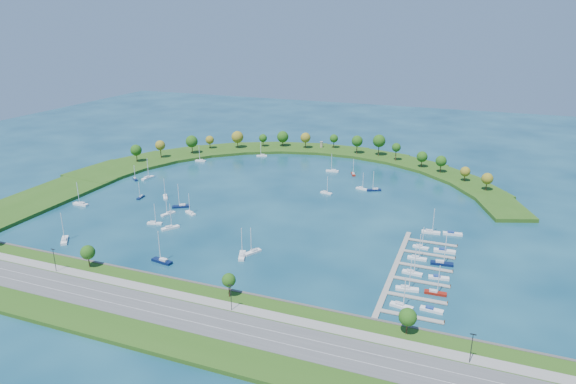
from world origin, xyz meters
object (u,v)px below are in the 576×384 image
(moored_boat_14, at_px, (170,227))
(moored_boat_18, at_px, (154,223))
(moored_boat_6, at_px, (165,196))
(moored_boat_16, at_px, (191,212))
(moored_boat_12, at_px, (374,189))
(docked_boat_9, at_px, (444,251))
(moored_boat_4, at_px, (326,192))
(docked_boat_10, at_px, (431,232))
(docked_boat_8, at_px, (421,246))
(dock_system, at_px, (412,272))
(moored_boat_1, at_px, (81,204))
(docked_boat_1, at_px, (431,310))
(docked_boat_7, at_px, (442,263))
(moored_boat_11, at_px, (242,255))
(docked_boat_6, at_px, (417,258))
(harbor_tower, at_px, (321,144))
(moored_boat_5, at_px, (148,177))
(moored_boat_20, at_px, (253,251))
(docked_boat_11, at_px, (452,234))
(moored_boat_0, at_px, (135,179))
(moored_boat_7, at_px, (168,213))
(moored_boat_9, at_px, (353,174))
(moored_boat_17, at_px, (181,206))
(moored_boat_3, at_px, (162,260))
(docked_boat_0, at_px, (401,305))
(moored_boat_13, at_px, (141,197))
(moored_boat_10, at_px, (201,160))
(docked_boat_4, at_px, (412,272))
(moored_boat_15, at_px, (262,155))
(moored_boat_19, at_px, (362,188))
(docked_boat_2, at_px, (407,288))
(docked_boat_3, at_px, (435,292))

(moored_boat_14, height_order, moored_boat_18, moored_boat_14)
(moored_boat_6, bearing_deg, moored_boat_16, 22.27)
(moored_boat_12, distance_m, docked_boat_9, 86.49)
(moored_boat_4, height_order, docked_boat_10, docked_boat_10)
(docked_boat_8, distance_m, docked_boat_9, 10.43)
(dock_system, xyz_separation_m, moored_boat_1, (-184.44, 13.75, 0.60))
(docked_boat_1, distance_m, docked_boat_7, 38.61)
(moored_boat_11, height_order, docked_boat_6, moored_boat_11)
(dock_system, distance_m, docked_boat_8, 25.66)
(harbor_tower, distance_m, docked_boat_8, 183.36)
(moored_boat_5, xyz_separation_m, docked_boat_6, (179.11, -54.66, -0.05))
(moored_boat_20, height_order, docked_boat_11, moored_boat_20)
(docked_boat_1, relative_size, docked_boat_11, 0.89)
(docked_boat_6, distance_m, docked_boat_8, 12.21)
(moored_boat_1, bearing_deg, harbor_tower, -116.21)
(moored_boat_12, bearing_deg, moored_boat_20, 45.71)
(moored_boat_0, bearing_deg, harbor_tower, 92.70)
(moored_boat_11, distance_m, moored_boat_14, 49.33)
(moored_boat_18, distance_m, docked_boat_6, 130.21)
(moored_boat_1, distance_m, moored_boat_12, 169.95)
(moored_boat_7, bearing_deg, moored_boat_9, 165.92)
(harbor_tower, distance_m, docked_boat_6, 193.82)
(dock_system, distance_m, moored_boat_6, 153.09)
(moored_boat_5, xyz_separation_m, moored_boat_14, (60.06, -64.93, -0.02))
(moored_boat_17, relative_size, docked_boat_1, 1.65)
(moored_boat_3, relative_size, docked_boat_0, 1.17)
(moored_boat_13, xyz_separation_m, moored_boat_18, (30.79, -30.12, 0.03))
(moored_boat_9, xyz_separation_m, moored_boat_11, (-15.36, -136.73, 0.07))
(moored_boat_1, distance_m, docked_boat_10, 189.57)
(docked_boat_8, bearing_deg, moored_boat_0, 175.99)
(moored_boat_16, bearing_deg, docked_boat_8, -151.20)
(moored_boat_10, relative_size, moored_boat_13, 1.19)
(harbor_tower, relative_size, moored_boat_16, 0.41)
(moored_boat_0, height_order, docked_boat_10, docked_boat_10)
(docked_boat_1, distance_m, docked_boat_4, 27.64)
(moored_boat_5, height_order, docked_boat_11, moored_boat_5)
(moored_boat_9, height_order, moored_boat_15, moored_boat_15)
(moored_boat_6, height_order, docked_boat_10, docked_boat_10)
(moored_boat_9, height_order, moored_boat_19, moored_boat_9)
(docked_boat_11, bearing_deg, moored_boat_0, 167.50)
(moored_boat_4, height_order, moored_boat_10, moored_boat_10)
(moored_boat_12, bearing_deg, moored_boat_4, 4.24)
(harbor_tower, distance_m, docked_boat_4, 206.31)
(docked_boat_2, distance_m, docked_boat_3, 10.55)
(moored_boat_3, xyz_separation_m, moored_boat_19, (57.33, 126.39, -0.11))
(moored_boat_7, bearing_deg, docked_boat_11, 121.73)
(moored_boat_9, distance_m, docked_boat_9, 120.20)
(moored_boat_12, relative_size, docked_boat_0, 1.01)
(moored_boat_3, distance_m, moored_boat_7, 56.34)
(moored_boat_5, bearing_deg, moored_boat_1, -175.84)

